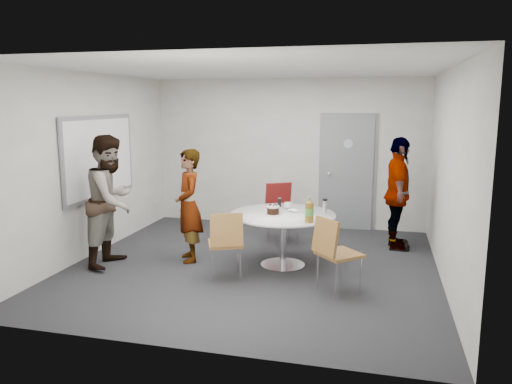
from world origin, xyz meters
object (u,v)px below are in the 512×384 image
(table, at_px, (285,221))
(chair_near_right, at_px, (333,248))
(chair_far, at_px, (281,206))
(person_main, at_px, (189,206))
(whiteboard, at_px, (100,157))
(person_right, at_px, (398,194))
(person_left, at_px, (111,201))
(door, at_px, (347,173))
(chair_near_left, at_px, (226,239))

(table, xyz_separation_m, chair_near_right, (0.75, -0.86, -0.08))
(table, height_order, chair_far, table)
(person_main, bearing_deg, chair_near_right, 39.04)
(whiteboard, height_order, chair_far, whiteboard)
(table, distance_m, person_right, 2.02)
(person_main, xyz_separation_m, person_left, (-0.99, -0.42, 0.11))
(door, height_order, chair_near_left, door)
(door, relative_size, person_right, 1.21)
(person_right, bearing_deg, chair_far, 87.79)
(door, relative_size, whiteboard, 1.12)
(door, bearing_deg, chair_near_left, -112.55)
(person_left, bearing_deg, chair_far, -50.29)
(whiteboard, height_order, person_right, whiteboard)
(chair_near_right, height_order, person_main, person_main)
(whiteboard, relative_size, person_right, 1.08)
(door, distance_m, chair_near_right, 3.29)
(person_main, height_order, person_right, person_right)
(chair_near_right, bearing_deg, person_main, -153.23)
(door, bearing_deg, table, -105.81)
(table, height_order, person_right, person_right)
(chair_near_left, xyz_separation_m, chair_near_right, (1.37, -0.13, 0.02))
(chair_near_left, xyz_separation_m, chair_far, (0.31, 1.98, 0.04))
(chair_near_left, relative_size, chair_near_right, 0.97)
(whiteboard, bearing_deg, person_right, 14.98)
(person_right, bearing_deg, person_main, 111.56)
(chair_near_right, relative_size, person_right, 0.53)
(chair_far, bearing_deg, person_left, 8.73)
(chair_near_right, xyz_separation_m, person_right, (0.78, 2.15, 0.30))
(chair_near_right, bearing_deg, person_left, -139.77)
(chair_near_right, bearing_deg, chair_far, 163.76)
(chair_far, bearing_deg, door, -162.15)
(person_main, bearing_deg, person_left, -97.75)
(table, relative_size, chair_near_right, 1.55)
(door, bearing_deg, chair_near_right, -88.71)
(door, xyz_separation_m, person_left, (-3.05, -2.88, -0.11))
(door, distance_m, person_left, 4.19)
(person_main, relative_size, person_left, 0.88)
(whiteboard, bearing_deg, chair_near_left, -20.49)
(person_left, bearing_deg, person_main, -67.51)
(person_left, bearing_deg, whiteboard, 40.23)
(chair_near_right, height_order, chair_far, chair_far)
(person_main, bearing_deg, chair_near_left, 18.47)
(person_right, bearing_deg, whiteboard, 101.51)
(chair_near_left, distance_m, chair_far, 2.01)
(person_left, xyz_separation_m, person_right, (3.90, 1.78, -0.04))
(chair_near_right, bearing_deg, chair_near_left, -138.25)
(table, xyz_separation_m, chair_near_left, (-0.62, -0.73, -0.10))
(chair_near_right, xyz_separation_m, person_main, (-2.14, 0.79, 0.24))
(table, distance_m, chair_near_right, 1.14)
(person_left, bearing_deg, person_right, -65.88)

